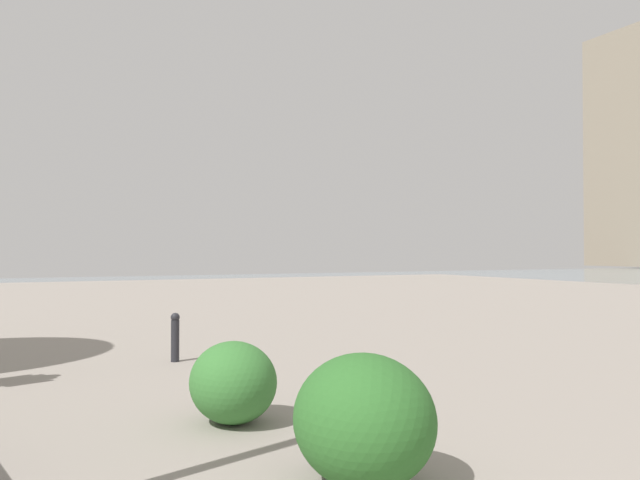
% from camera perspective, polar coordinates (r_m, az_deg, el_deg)
% --- Properties ---
extents(bollard_near, '(0.13, 0.13, 0.69)m').
position_cam_1_polar(bollard_near, '(4.83, 0.57, -15.90)').
color(bollard_near, '#232328').
rests_on(bollard_near, ground).
extents(bollard_mid, '(0.13, 0.13, 0.71)m').
position_cam_1_polar(bollard_mid, '(9.34, -13.19, -8.60)').
color(bollard_mid, '#232328').
rests_on(bollard_mid, ground).
extents(shrub_round, '(0.89, 0.81, 0.76)m').
position_cam_1_polar(shrub_round, '(5.98, -8.00, -12.84)').
color(shrub_round, '#387533').
rests_on(shrub_round, ground).
extents(shrub_wide, '(1.06, 0.95, 0.90)m').
position_cam_1_polar(shrub_wide, '(4.41, 4.07, -16.17)').
color(shrub_wide, '#2D6628').
rests_on(shrub_wide, ground).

